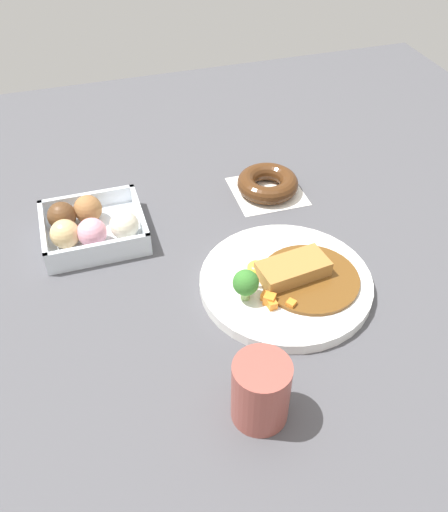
# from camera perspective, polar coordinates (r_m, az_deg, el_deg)

# --- Properties ---
(ground_plane) EXTENTS (1.60, 1.60, 0.00)m
(ground_plane) POSITION_cam_1_polar(r_m,az_deg,el_deg) (0.87, 0.19, -2.98)
(ground_plane) COLOR #4C4C51
(curry_plate) EXTENTS (0.27, 0.27, 0.07)m
(curry_plate) POSITION_cam_1_polar(r_m,az_deg,el_deg) (0.86, 6.39, -2.57)
(curry_plate) COLOR white
(curry_plate) RESTS_ON ground_plane
(donut_box) EXTENTS (0.17, 0.15, 0.06)m
(donut_box) POSITION_cam_1_polar(r_m,az_deg,el_deg) (0.97, -13.60, 2.96)
(donut_box) COLOR silver
(donut_box) RESTS_ON ground_plane
(chocolate_ring_donut) EXTENTS (0.13, 0.13, 0.04)m
(chocolate_ring_donut) POSITION_cam_1_polar(r_m,az_deg,el_deg) (1.06, 4.50, 7.40)
(chocolate_ring_donut) COLOR white
(chocolate_ring_donut) RESTS_ON ground_plane
(coffee_mug) EXTENTS (0.07, 0.07, 0.09)m
(coffee_mug) POSITION_cam_1_polar(r_m,az_deg,el_deg) (0.69, 3.79, -13.66)
(coffee_mug) COLOR #9E4C42
(coffee_mug) RESTS_ON ground_plane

